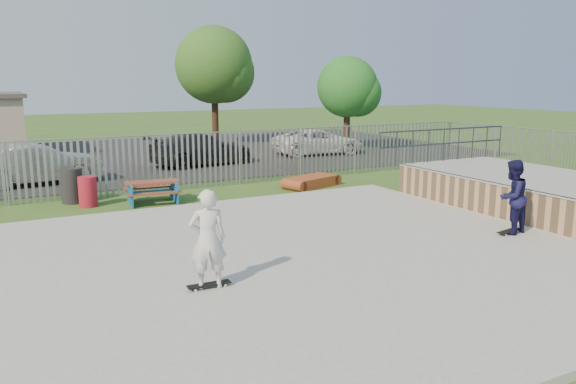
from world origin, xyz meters
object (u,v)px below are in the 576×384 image
car_dark (202,149)px  skater_navy (512,197)px  trash_bin_red (88,192)px  tree_mid (214,65)px  skater_white (208,239)px  funbox (312,182)px  picnic_table (152,192)px  car_white (318,142)px  tree_right (347,87)px  trash_bin_grey (72,186)px  car_silver (38,164)px

car_dark → skater_navy: (2.54, -15.28, 0.32)m
trash_bin_red → tree_mid: (9.50, 14.01, 4.24)m
skater_white → funbox: bearing=-118.1°
picnic_table → car_dark: size_ratio=0.36×
picnic_table → skater_white: (-1.13, -8.29, 0.71)m
skater_navy → skater_white: (-7.80, -0.03, 0.00)m
car_white → picnic_table: bearing=131.7°
tree_mid → tree_right: (5.64, -5.68, -1.25)m
funbox → trash_bin_grey: 8.21m
car_dark → skater_navy: bearing=-179.3°
funbox → skater_navy: 8.33m
car_silver → car_dark: car_silver is taller
picnic_table → skater_navy: 10.64m
car_white → skater_navy: size_ratio=2.60×
car_silver → tree_mid: size_ratio=0.65×
tree_right → trash_bin_grey: bearing=-154.1°
car_white → funbox: bearing=153.6°
car_silver → car_dark: 7.27m
car_silver → tree_mid: (10.52, 9.24, 3.94)m
skater_white → skater_navy: bearing=-167.7°
car_white → tree_right: tree_right is taller
trash_bin_red → skater_navy: 12.20m
car_white → trash_bin_red: bearing=126.1°
picnic_table → funbox: (5.87, -0.01, -0.16)m
trash_bin_red → car_dark: size_ratio=0.19×
picnic_table → car_white: size_ratio=0.38×
trash_bin_red → car_white: car_white is taller
tree_mid → trash_bin_grey: bearing=-126.7°
car_silver → skater_white: 13.60m
trash_bin_grey → skater_navy: size_ratio=0.61×
car_white → skater_navy: skater_navy is taller
trash_bin_red → car_white: (12.69, 7.32, 0.21)m
skater_navy → trash_bin_red: bearing=-56.5°
funbox → car_white: car_white is taller
car_white → tree_mid: 8.44m
car_dark → skater_white: bearing=152.4°
skater_navy → car_white: bearing=-115.6°
picnic_table → trash_bin_red: bearing=173.3°
picnic_table → skater_navy: (6.67, -8.26, 0.71)m
funbox → trash_bin_grey: size_ratio=1.91×
car_white → skater_white: (-11.93, -16.03, 0.38)m
trash_bin_red → tree_mid: size_ratio=0.13×
car_dark → skater_white: skater_white is taller
picnic_table → skater_white: skater_white is taller
tree_mid → skater_navy: tree_mid is taller
funbox → car_dark: car_dark is taller
picnic_table → car_dark: 8.16m
car_dark → skater_white: size_ratio=2.72×
funbox → tree_right: tree_right is taller
trash_bin_red → trash_bin_grey: bearing=113.7°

